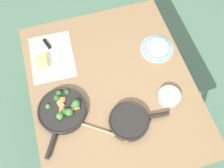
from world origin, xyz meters
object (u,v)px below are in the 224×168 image
Objects in this scene: dinner_plate_stack at (157,48)px; grater_knife at (50,48)px; cheese_block at (42,62)px; skillet_eggs at (129,121)px; prep_bowl_steel at (169,97)px; wooden_spoon at (108,132)px; skillet_broccoli at (63,110)px.

grater_knife is at bearing 73.22° from dinner_plate_stack.
dinner_plate_stack is (-0.11, -0.75, -0.01)m from cheese_block.
cheese_block is 0.76m from dinner_plate_stack.
dinner_plate_stack is (0.43, -0.34, -0.01)m from skillet_eggs.
prep_bowl_steel reaches higher than dinner_plate_stack.
grater_knife is at bearing -34.84° from cheese_block.
wooden_spoon is 3.39× the size of cheese_block.
cheese_block reaches higher than wooden_spoon.
wooden_spoon is at bearing 76.46° from skillet_broccoli.
skillet_eggs reaches higher than prep_bowl_steel.
prep_bowl_steel is at bearing 48.42° from wooden_spoon.
wooden_spoon is (-0.02, 0.14, -0.01)m from skillet_eggs.
skillet_broccoli reaches higher than skillet_eggs.
skillet_eggs is at bearing 142.00° from dinner_plate_stack.
skillet_broccoli reaches higher than cheese_block.
wooden_spoon is at bearing 133.86° from dinner_plate_stack.
dinner_plate_stack reaches higher than grater_knife.
dinner_plate_stack reaches higher than wooden_spoon.
grater_knife is (0.47, -0.01, -0.02)m from skillet_broccoli.
prep_bowl_steel is at bearing 170.28° from dinner_plate_stack.
wooden_spoon is 0.66m from dinner_plate_stack.
cheese_block reaches higher than dinner_plate_stack.
dinner_plate_stack is at bearing 139.01° from skillet_broccoli.
dinner_plate_stack is (0.46, -0.47, 0.01)m from wooden_spoon.
prep_bowl_steel is at bearing -123.71° from cheese_block.
cheese_block is 0.43× the size of dinner_plate_stack.
wooden_spoon is at bearing -0.95° from grater_knife.
cheese_block is at bearing -53.59° from grater_knife.
skillet_broccoli reaches higher than dinner_plate_stack.
prep_bowl_steel is at bearing 109.96° from skillet_broccoli.
prep_bowl_steel reaches higher than grater_knife.
skillet_broccoli reaches higher than wooden_spoon.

